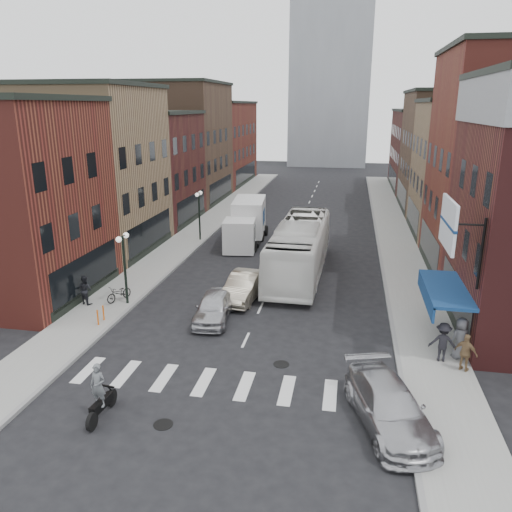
{
  "coord_description": "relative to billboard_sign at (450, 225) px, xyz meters",
  "views": [
    {
      "loc": [
        4.52,
        -20.2,
        10.79
      ],
      "look_at": [
        -0.69,
        7.34,
        2.28
      ],
      "focal_mm": 35.0,
      "sensor_mm": 36.0,
      "label": 1
    }
  ],
  "objects": [
    {
      "name": "ped_left_solo",
      "position": [
        -18.19,
        2.97,
        -5.16
      ],
      "size": [
        0.9,
        0.69,
        1.64
      ],
      "primitive_type": "imported",
      "rotation": [
        0.0,
        0.0,
        2.81
      ],
      "color": "black",
      "rests_on": "sidewalk_left"
    },
    {
      "name": "bldg_right_mid_b",
      "position": [
        6.41,
        23.5,
        -0.48
      ],
      "size": [
        10.3,
        10.2,
        11.3
      ],
      "color": "#917350",
      "rests_on": "ground"
    },
    {
      "name": "awning_blue",
      "position": [
        0.34,
        2.0,
        -3.5
      ],
      "size": [
        1.8,
        5.0,
        0.78
      ],
      "color": "navy",
      "rests_on": "ground"
    },
    {
      "name": "parked_bicycle",
      "position": [
        -16.58,
        3.74,
        -5.54
      ],
      "size": [
        1.21,
        1.8,
        0.89
      ],
      "primitive_type": "imported",
      "rotation": [
        0.0,
        0.0,
        -0.4
      ],
      "color": "black",
      "rests_on": "sidewalk_left"
    },
    {
      "name": "streetlamp_near",
      "position": [
        -15.99,
        3.5,
        -3.22
      ],
      "size": [
        0.32,
        1.22,
        4.11
      ],
      "color": "black",
      "rests_on": "ground"
    },
    {
      "name": "ped_right_a",
      "position": [
        0.21,
        -0.13,
        -5.1
      ],
      "size": [
        1.19,
        0.66,
        1.76
      ],
      "primitive_type": "imported",
      "rotation": [
        0.0,
        0.0,
        3.05
      ],
      "color": "black",
      "rests_on": "sidewalk_right"
    },
    {
      "name": "motorcycle_rider",
      "position": [
        -12.39,
        -6.54,
        -5.12
      ],
      "size": [
        0.63,
        2.13,
        2.17
      ],
      "rotation": [
        0.0,
        0.0,
        -0.11
      ],
      "color": "black",
      "rests_on": "ground"
    },
    {
      "name": "billboard_sign",
      "position": [
        0.0,
        0.0,
        0.0
      ],
      "size": [
        1.52,
        3.0,
        3.7
      ],
      "color": "black",
      "rests_on": "ground"
    },
    {
      "name": "curb_left",
      "position": [
        -15.59,
        21.5,
        -6.13
      ],
      "size": [
        0.2,
        74.0,
        0.16
      ],
      "primitive_type": "cube",
      "color": "gray",
      "rests_on": "ground"
    },
    {
      "name": "sidewalk_left",
      "position": [
        -17.09,
        21.5,
        -6.06
      ],
      "size": [
        3.0,
        74.0,
        0.15
      ],
      "primitive_type": "cube",
      "color": "gray",
      "rests_on": "ground"
    },
    {
      "name": "sedan_left_near",
      "position": [
        -10.69,
        2.5,
        -5.4
      ],
      "size": [
        2.01,
        4.39,
        1.46
      ],
      "primitive_type": "imported",
      "rotation": [
        0.0,
        0.0,
        0.07
      ],
      "color": "#B8B8BD",
      "rests_on": "ground"
    },
    {
      "name": "streetlamp_far",
      "position": [
        -15.99,
        17.5,
        -3.22
      ],
      "size": [
        0.32,
        1.22,
        4.11
      ],
      "color": "black",
      "rests_on": "ground"
    },
    {
      "name": "ped_right_b",
      "position": [
        1.01,
        -0.85,
        -5.16
      ],
      "size": [
        1.07,
        0.94,
        1.64
      ],
      "primitive_type": "imported",
      "rotation": [
        0.0,
        0.0,
        2.55
      ],
      "color": "olive",
      "rests_on": "sidewalk_right"
    },
    {
      "name": "box_truck",
      "position": [
        -12.09,
        17.61,
        -4.44
      ],
      "size": [
        2.95,
        8.09,
        3.43
      ],
      "rotation": [
        0.0,
        0.0,
        0.11
      ],
      "color": "silver",
      "rests_on": "ground"
    },
    {
      "name": "curb_right",
      "position": [
        -1.59,
        21.5,
        -6.13
      ],
      "size": [
        0.2,
        74.0,
        0.16
      ],
      "primitive_type": "cube",
      "color": "gray",
      "rests_on": "ground"
    },
    {
      "name": "bldg_right_far_a",
      "position": [
        6.41,
        34.5,
        0.02
      ],
      "size": [
        10.3,
        12.2,
        12.3
      ],
      "color": "#503728",
      "rests_on": "ground"
    },
    {
      "name": "distant_tower",
      "position": [
        -8.59,
        77.5,
        18.87
      ],
      "size": [
        14.0,
        14.0,
        50.0
      ],
      "primitive_type": "cube",
      "color": "#9399A0",
      "rests_on": "ground"
    },
    {
      "name": "bike_rack",
      "position": [
        -16.19,
        0.8,
        -5.58
      ],
      "size": [
        0.08,
        0.68,
        0.8
      ],
      "color": "#D8590C",
      "rests_on": "sidewalk_left"
    },
    {
      "name": "transit_bus",
      "position": [
        -7.1,
        10.83,
        -4.36
      ],
      "size": [
        3.22,
        12.78,
        3.55
      ],
      "primitive_type": "imported",
      "rotation": [
        0.0,
        0.0,
        -0.02
      ],
      "color": "white",
      "rests_on": "ground"
    },
    {
      "name": "sedan_left_far",
      "position": [
        -9.76,
        5.69,
        -5.36
      ],
      "size": [
        2.14,
        4.83,
        1.54
      ],
      "primitive_type": "imported",
      "rotation": [
        0.0,
        0.0,
        -0.11
      ],
      "color": "#B5A993",
      "rests_on": "ground"
    },
    {
      "name": "ped_right_c",
      "position": [
        1.01,
        0.25,
        -5.05
      ],
      "size": [
        1.08,
        0.91,
        1.87
      ],
      "primitive_type": "imported",
      "rotation": [
        0.0,
        0.0,
        3.54
      ],
      "color": "slate",
      "rests_on": "sidewalk_right"
    },
    {
      "name": "bldg_right_far_b",
      "position": [
        6.41,
        48.5,
        -0.98
      ],
      "size": [
        10.3,
        16.2,
        10.3
      ],
      "color": "#461919",
      "rests_on": "ground"
    },
    {
      "name": "bldg_left_far_b",
      "position": [
        -23.58,
        48.5,
        -0.48
      ],
      "size": [
        10.3,
        16.2,
        11.3
      ],
      "color": "maroon",
      "rests_on": "ground"
    },
    {
      "name": "bldg_left_mid_a",
      "position": [
        -23.58,
        13.5,
        0.02
      ],
      "size": [
        10.3,
        10.2,
        12.3
      ],
      "color": "#917350",
      "rests_on": "ground"
    },
    {
      "name": "crosswalk_stripes",
      "position": [
        -8.59,
        -3.5,
        -6.13
      ],
      "size": [
        12.0,
        2.2,
        0.01
      ],
      "primitive_type": "cube",
      "color": "silver",
      "rests_on": "ground"
    },
    {
      "name": "sidewalk_right",
      "position": [
        -0.09,
        21.5,
        -6.06
      ],
      "size": [
        3.0,
        74.0,
        0.15
      ],
      "primitive_type": "cube",
      "color": "gray",
      "rests_on": "ground"
    },
    {
      "name": "bldg_left_far_a",
      "position": [
        -23.58,
        34.5,
        0.52
      ],
      "size": [
        10.3,
        12.2,
        13.3
      ],
      "color": "#503728",
      "rests_on": "ground"
    },
    {
      "name": "bldg_left_mid_b",
      "position": [
        -23.58,
        23.5,
        -0.98
      ],
      "size": [
        10.3,
        10.2,
        10.3
      ],
      "color": "#461919",
      "rests_on": "ground"
    },
    {
      "name": "curb_car",
      "position": [
        -2.32,
        -5.05,
        -5.38
      ],
      "size": [
        3.56,
        5.59,
        1.51
      ],
      "primitive_type": "imported",
      "rotation": [
        0.0,
        0.0,
        0.3
      ],
      "color": "#A9A9AE",
      "rests_on": "ground"
    },
    {
      "name": "ground",
      "position": [
        -8.59,
        -0.5,
        -6.13
      ],
      "size": [
        160.0,
        160.0,
        0.0
      ],
      "primitive_type": "plane",
      "color": "black",
      "rests_on": "ground"
    }
  ]
}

